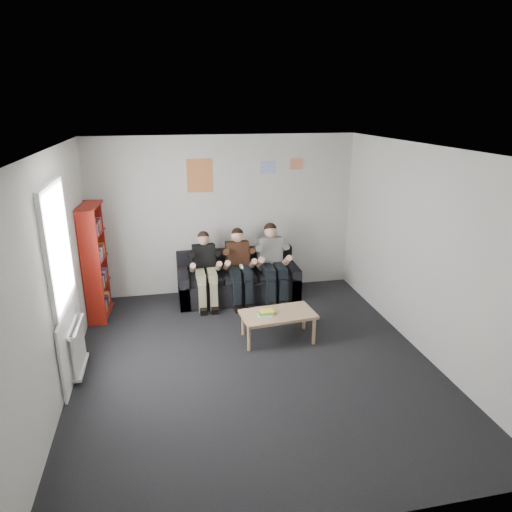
{
  "coord_description": "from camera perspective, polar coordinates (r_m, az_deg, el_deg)",
  "views": [
    {
      "loc": [
        -1.02,
        -5.06,
        3.18
      ],
      "look_at": [
        0.3,
        1.3,
        1.0
      ],
      "focal_mm": 32.0,
      "sensor_mm": 36.0,
      "label": 1
    }
  ],
  "objects": [
    {
      "name": "room_shell",
      "position": [
        5.48,
        -0.29,
        -0.95
      ],
      "size": [
        5.0,
        5.0,
        5.0
      ],
      "color": "black",
      "rests_on": "ground"
    },
    {
      "name": "sofa",
      "position": [
        7.83,
        -2.29,
        -3.18
      ],
      "size": [
        2.02,
        0.82,
        0.78
      ],
      "color": "black",
      "rests_on": "ground"
    },
    {
      "name": "bookshelf",
      "position": [
        7.36,
        -19.45,
        -0.71
      ],
      "size": [
        0.26,
        0.79,
        1.76
      ],
      "rotation": [
        0.0,
        0.0,
        -0.1
      ],
      "color": "maroon",
      "rests_on": "ground"
    },
    {
      "name": "coffee_table",
      "position": [
        6.42,
        2.77,
        -7.53
      ],
      "size": [
        1.01,
        0.56,
        0.41
      ],
      "rotation": [
        0.0,
        0.0,
        0.1
      ],
      "color": "tan",
      "rests_on": "ground"
    },
    {
      "name": "game_cases",
      "position": [
        6.34,
        1.21,
        -7.17
      ],
      "size": [
        0.24,
        0.21,
        0.05
      ],
      "rotation": [
        0.0,
        0.0,
        -0.08
      ],
      "color": "silver",
      "rests_on": "coffee_table"
    },
    {
      "name": "person_left",
      "position": [
        7.48,
        -6.33,
        -1.71
      ],
      "size": [
        0.37,
        0.79,
        1.21
      ],
      "rotation": [
        0.0,
        0.0,
        0.05
      ],
      "color": "black",
      "rests_on": "sofa"
    },
    {
      "name": "person_middle",
      "position": [
        7.54,
        -2.08,
        -1.36
      ],
      "size": [
        0.38,
        0.81,
        1.23
      ],
      "rotation": [
        0.0,
        0.0,
        0.01
      ],
      "color": "#4E291A",
      "rests_on": "sofa"
    },
    {
      "name": "person_right",
      "position": [
        7.64,
        2.08,
        -0.93
      ],
      "size": [
        0.41,
        0.87,
        1.29
      ],
      "rotation": [
        0.0,
        0.0,
        0.02
      ],
      "color": "white",
      "rests_on": "sofa"
    },
    {
      "name": "radiator",
      "position": [
        6.08,
        -21.32,
        -10.57
      ],
      "size": [
        0.1,
        0.64,
        0.6
      ],
      "color": "white",
      "rests_on": "ground"
    },
    {
      "name": "window",
      "position": [
        5.81,
        -22.81,
        -4.71
      ],
      "size": [
        0.05,
        1.3,
        2.36
      ],
      "color": "white",
      "rests_on": "room_shell"
    },
    {
      "name": "poster_large",
      "position": [
        7.66,
        -7.04,
        9.95
      ],
      "size": [
        0.42,
        0.01,
        0.55
      ],
      "primitive_type": "cube",
      "color": "gold",
      "rests_on": "room_shell"
    },
    {
      "name": "poster_blue",
      "position": [
        7.82,
        1.5,
        11.0
      ],
      "size": [
        0.25,
        0.01,
        0.2
      ],
      "primitive_type": "cube",
      "color": "#4377E6",
      "rests_on": "room_shell"
    },
    {
      "name": "poster_pink",
      "position": [
        7.95,
        5.09,
        11.41
      ],
      "size": [
        0.22,
        0.01,
        0.18
      ],
      "primitive_type": "cube",
      "color": "#D14178",
      "rests_on": "room_shell"
    },
    {
      "name": "poster_sign",
      "position": [
        7.61,
        -11.69,
        11.17
      ],
      "size": [
        0.2,
        0.01,
        0.14
      ],
      "primitive_type": "cube",
      "color": "silver",
      "rests_on": "room_shell"
    }
  ]
}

